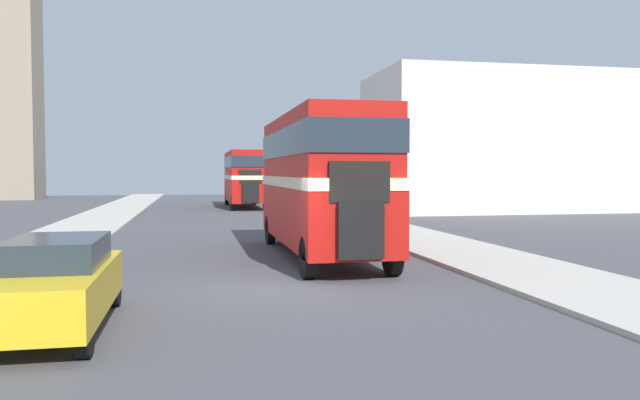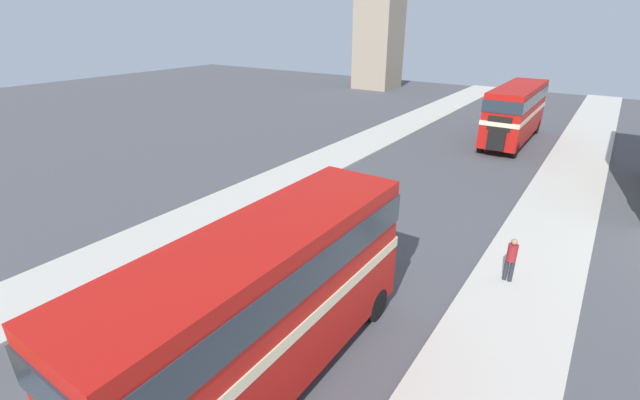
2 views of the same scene
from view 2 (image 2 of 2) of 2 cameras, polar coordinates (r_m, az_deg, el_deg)
The scene contains 3 objects.
double_decker_bus at distance 10.45m, azimuth -7.45°, elevation -12.81°, with size 2.50×9.61×4.34m.
bus_distant at distance 35.04m, azimuth 24.65°, elevation 10.95°, with size 2.52×9.94×4.15m.
pedestrian_walking at distance 16.29m, azimuth 24.14°, elevation -6.98°, with size 0.33×0.33×1.64m.
Camera 2 is at (7.94, -1.06, 8.69)m, focal length 24.00 mm.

